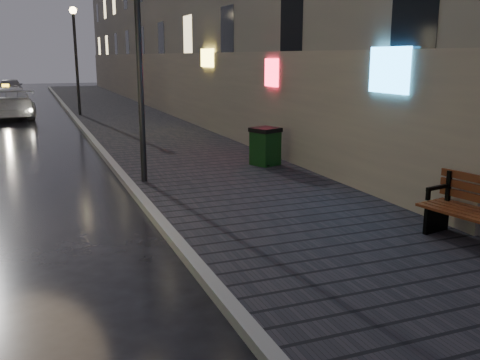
% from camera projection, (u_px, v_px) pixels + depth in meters
% --- Properties ---
extents(ground, '(120.00, 120.00, 0.00)m').
position_uv_depth(ground, '(97.00, 306.00, 6.71)').
color(ground, black).
rests_on(ground, ground).
extents(sidewalk, '(4.60, 58.00, 0.15)m').
position_uv_depth(sidewalk, '(124.00, 117.00, 27.12)').
color(sidewalk, black).
rests_on(sidewalk, ground).
extents(curb, '(0.20, 58.00, 0.15)m').
position_uv_depth(curb, '(75.00, 119.00, 26.25)').
color(curb, slate).
rests_on(curb, ground).
extents(lamp_near, '(0.36, 0.36, 5.28)m').
position_uv_depth(lamp_near, '(138.00, 37.00, 12.02)').
color(lamp_near, black).
rests_on(lamp_near, sidewalk).
extents(lamp_far, '(0.36, 0.36, 5.28)m').
position_uv_depth(lamp_far, '(75.00, 47.00, 26.51)').
color(lamp_far, black).
rests_on(lamp_far, sidewalk).
extents(trash_bin, '(0.87, 0.87, 1.03)m').
position_uv_depth(trash_bin, '(265.00, 146.00, 14.60)').
color(trash_bin, black).
rests_on(trash_bin, sidewalk).
extents(taxi_mid, '(2.87, 5.66, 1.57)m').
position_uv_depth(taxi_mid, '(7.00, 103.00, 26.88)').
color(taxi_mid, silver).
rests_on(taxi_mid, ground).
extents(car_far, '(1.75, 4.29, 1.46)m').
position_uv_depth(car_far, '(10.00, 87.00, 40.86)').
color(car_far, gray).
rests_on(car_far, ground).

